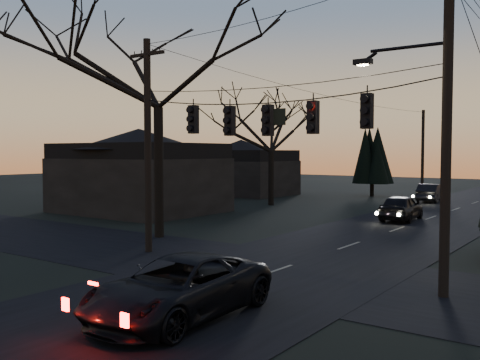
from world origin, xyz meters
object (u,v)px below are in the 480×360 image
Objects in this scene: utility_pole_right at (443,297)px; bare_tree_left at (158,55)px; sedan_oncoming_a at (401,208)px; sedan_oncoming_b at (430,193)px; utility_pole_left at (149,252)px; utility_pole_far_l at (422,194)px; suv_near at (179,288)px.

bare_tree_left is at bearing 167.93° from utility_pole_right.
sedan_oncoming_b is (-2.13, 13.08, -0.04)m from sedan_oncoming_a.
bare_tree_left is 2.81× the size of sedan_oncoming_b.
bare_tree_left is 27.47m from sedan_oncoming_b.
bare_tree_left reaches higher than utility_pole_right.
sedan_oncoming_a reaches higher than sedan_oncoming_b.
utility_pole_left is 1.95× the size of sedan_oncoming_b.
utility_pole_far_l is (-11.50, 36.00, 0.00)m from utility_pole_right.
utility_pole_far_l is at bearing 107.72° from utility_pole_right.
utility_pole_far_l reaches higher than suv_near.
bare_tree_left reaches higher than utility_pole_left.
utility_pole_left reaches higher than sedan_oncoming_b.
utility_pole_right is 16.49m from bare_tree_left.
utility_pole_left reaches higher than sedan_oncoming_a.
suv_near is (-4.70, -5.68, 0.73)m from utility_pole_right.
utility_pole_far_l is 20.91m from sedan_oncoming_a.
suv_near is 34.69m from sedan_oncoming_b.
utility_pole_right is 1.25× the size of utility_pole_far_l.
utility_pole_left is at bearing 76.69° from sedan_oncoming_b.
utility_pole_far_l is 1.80× the size of sedan_oncoming_a.
utility_pole_far_l is at bearing -76.57° from sedan_oncoming_b.
sedan_oncoming_a is at bearing 60.47° from bare_tree_left.
utility_pole_right is 30.07m from sedan_oncoming_b.
bare_tree_left reaches higher than sedan_oncoming_b.
utility_pole_left is (-11.50, 0.00, 0.00)m from utility_pole_right.
suv_near reaches higher than sedan_oncoming_b.
utility_pole_left is 8.89m from suv_near.
utility_pole_far_l is 1.84× the size of sedan_oncoming_b.
utility_pole_right is at bearing 48.55° from suv_near.
sedan_oncoming_a is (-6.57, 15.69, 0.76)m from utility_pole_right.
bare_tree_left is at bearing 134.65° from suv_near.
bare_tree_left reaches higher than utility_pole_far_l.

